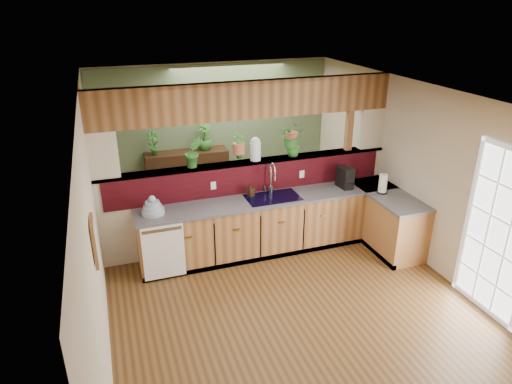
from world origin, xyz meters
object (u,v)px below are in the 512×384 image
object	(u,v)px
soap_dispenser	(251,190)
paper_towel	(383,184)
shelving_console	(188,177)
faucet	(272,177)
dish_stack	(153,208)
coffee_maker	(345,178)
glass_jar	(255,149)

from	to	relation	value
soap_dispenser	paper_towel	size ratio (longest dim) A/B	0.62
soap_dispenser	shelving_console	xyz separation A→B (m)	(-0.57, 2.12, -0.50)
faucet	soap_dispenser	bearing A→B (deg)	179.98
paper_towel	shelving_console	xyz separation A→B (m)	(-2.54, 2.67, -0.55)
faucet	paper_towel	bearing A→B (deg)	-18.55
dish_stack	coffee_maker	distance (m)	3.02
soap_dispenser	shelving_console	size ratio (longest dim) A/B	0.13
coffee_maker	shelving_console	size ratio (longest dim) A/B	0.21
glass_jar	shelving_console	bearing A→B (deg)	110.90
faucet	dish_stack	distance (m)	1.84
coffee_maker	glass_jar	distance (m)	1.52
dish_stack	coffee_maker	xyz separation A→B (m)	(3.02, -0.02, 0.06)
paper_towel	glass_jar	world-z (taller)	glass_jar
dish_stack	glass_jar	bearing A→B (deg)	12.39
dish_stack	paper_towel	size ratio (longest dim) A/B	0.98
coffee_maker	paper_towel	world-z (taller)	same
shelving_console	faucet	bearing A→B (deg)	-64.90
dish_stack	shelving_console	world-z (taller)	dish_stack
soap_dispenser	paper_towel	world-z (taller)	paper_towel
glass_jar	shelving_console	size ratio (longest dim) A/B	0.23
coffee_maker	shelving_console	distance (m)	3.15
soap_dispenser	paper_towel	distance (m)	2.04
faucet	shelving_console	xyz separation A→B (m)	(-0.91, 2.12, -0.67)
paper_towel	faucet	bearing A→B (deg)	161.45
shelving_console	coffee_maker	bearing A→B (deg)	-45.38
faucet	dish_stack	world-z (taller)	faucet
soap_dispenser	coffee_maker	size ratio (longest dim) A/B	0.62
soap_dispenser	glass_jar	world-z (taller)	glass_jar
soap_dispenser	coffee_maker	distance (m)	1.54
dish_stack	glass_jar	world-z (taller)	glass_jar
paper_towel	shelving_console	world-z (taller)	paper_towel
dish_stack	soap_dispenser	world-z (taller)	dish_stack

